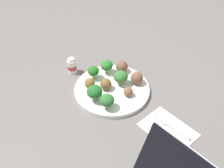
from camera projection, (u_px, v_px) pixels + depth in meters
The scene contains 16 objects.
ground_plane at pixel (112, 91), 1.05m from camera, with size 4.00×4.00×0.00m, color slate.
plate at pixel (112, 90), 1.04m from camera, with size 0.28×0.28×0.02m, color white.
broccoli_floret_center at pixel (107, 66), 1.08m from camera, with size 0.05×0.05×0.05m.
broccoli_floret_front_left at pixel (94, 91), 0.97m from camera, with size 0.05×0.05×0.06m.
broccoli_floret_mid_left at pixel (121, 77), 1.03m from camera, with size 0.05×0.05×0.06m.
broccoli_floret_far_rim at pixel (107, 100), 0.94m from camera, with size 0.05×0.05×0.06m.
broccoli_floret_front_right at pixel (93, 71), 1.06m from camera, with size 0.04×0.04×0.05m.
meatball_far_rim at pixel (128, 92), 0.99m from camera, with size 0.03×0.03×0.03m, color brown.
meatball_back_left at pixel (90, 83), 1.03m from camera, with size 0.04×0.04×0.04m, color brown.
meatball_front_right at pixel (106, 84), 1.02m from camera, with size 0.04×0.04×0.04m, color brown.
meatball_back_right at pixel (122, 67), 1.09m from camera, with size 0.05×0.05×0.05m, color brown.
meatball_mid_right at pixel (137, 78), 1.04m from camera, with size 0.05×0.05×0.05m, color brown.
napkin at pixel (168, 130), 0.90m from camera, with size 0.17×0.12×0.01m, color white.
fork at pixel (162, 131), 0.90m from camera, with size 0.12×0.02×0.01m.
knife at pixel (170, 125), 0.91m from camera, with size 0.15×0.02×0.01m.
yogurt_bottle at pixel (72, 66), 1.11m from camera, with size 0.04×0.04×0.07m.
Camera 1 is at (-0.54, 0.53, 0.72)m, focal length 44.66 mm.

